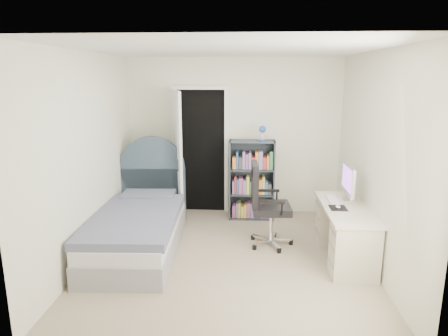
# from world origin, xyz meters

# --- Properties ---
(room_shell) EXTENTS (3.50, 3.70, 2.60)m
(room_shell) POSITION_xyz_m (0.00, 0.00, 1.25)
(room_shell) COLOR gray
(room_shell) RESTS_ON ground
(door) EXTENTS (0.92, 0.81, 2.06)m
(door) POSITION_xyz_m (-0.74, 1.52, 1.03)
(door) COLOR black
(door) RESTS_ON ground
(bed) EXTENTS (1.11, 2.21, 1.34)m
(bed) POSITION_xyz_m (-1.18, 0.25, 0.30)
(bed) COLOR gray
(bed) RESTS_ON ground
(nightstand) EXTENTS (0.41, 0.41, 0.60)m
(nightstand) POSITION_xyz_m (-1.15, 1.60, 0.40)
(nightstand) COLOR #DBC286
(nightstand) RESTS_ON ground
(floor_lamp) EXTENTS (0.22, 0.22, 1.55)m
(floor_lamp) POSITION_xyz_m (-0.92, 1.68, 0.63)
(floor_lamp) COLOR silver
(floor_lamp) RESTS_ON ground
(bookcase) EXTENTS (0.70, 0.30, 1.48)m
(bookcase) POSITION_xyz_m (0.30, 1.45, 0.59)
(bookcase) COLOR #364049
(bookcase) RESTS_ON ground
(desk) EXTENTS (0.54, 1.36, 1.11)m
(desk) POSITION_xyz_m (1.43, 0.10, 0.36)
(desk) COLOR beige
(desk) RESTS_ON ground
(office_chair) EXTENTS (0.58, 0.59, 1.12)m
(office_chair) POSITION_xyz_m (0.45, 0.43, 0.62)
(office_chair) COLOR silver
(office_chair) RESTS_ON ground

